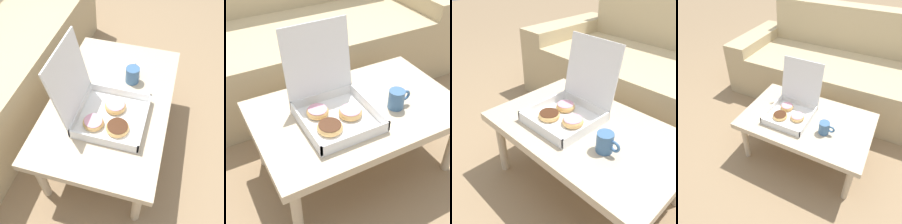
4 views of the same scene
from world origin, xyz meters
TOP-DOWN VIEW (x-y plane):
  - ground_plane at (0.00, 0.00)m, footprint 12.00×12.00m
  - coffee_table at (0.00, -0.10)m, footprint 0.93×0.59m
  - pastry_box at (-0.13, -0.09)m, footprint 0.31×0.38m
  - coffee_mug at (0.16, -0.17)m, footprint 0.11×0.07m

SIDE VIEW (x-z plane):
  - ground_plane at x=0.00m, z-range 0.00..0.00m
  - coffee_table at x=0.00m, z-range 0.15..0.53m
  - coffee_mug at x=0.16m, z-range 0.38..0.47m
  - pastry_box at x=-0.13m, z-range 0.26..0.63m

